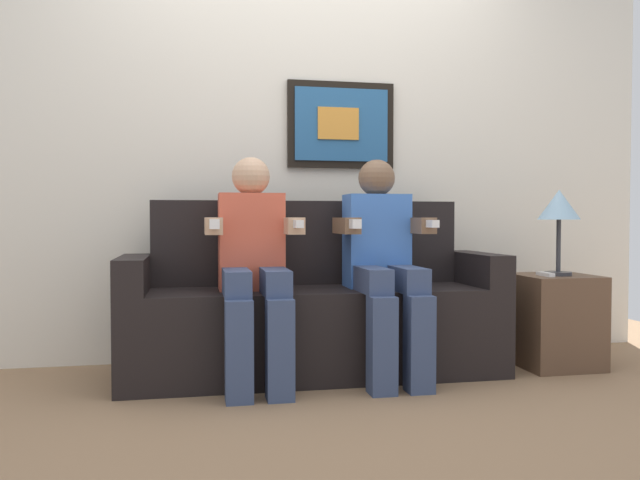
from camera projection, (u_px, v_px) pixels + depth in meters
ground_plane at (326, 390)px, 2.96m from camera, size 5.63×5.63×0.00m
back_wall_assembly at (300, 133)px, 3.67m from camera, size 4.33×0.10×2.60m
couch at (313, 314)px, 3.27m from camera, size 1.93×0.58×0.90m
person_on_left at (253, 260)px, 3.03m from camera, size 0.46×0.56×1.11m
person_on_right at (383, 258)px, 3.16m from camera, size 0.46×0.56×1.11m
side_table_right at (555, 321)px, 3.43m from camera, size 0.40×0.40×0.50m
table_lamp at (559, 209)px, 3.37m from camera, size 0.22×0.22×0.46m
spare_remote_on_table at (545, 274)px, 3.34m from camera, size 0.04×0.13×0.02m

